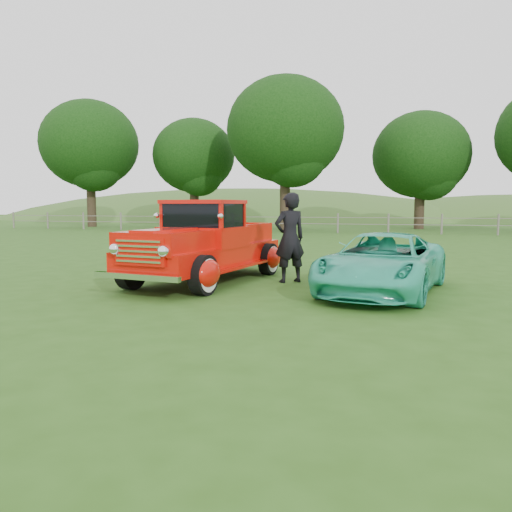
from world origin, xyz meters
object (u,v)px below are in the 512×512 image
(tree_far_west, at_px, (90,144))
(man, at_px, (290,238))
(red_pickup, at_px, (205,245))
(tree_near_east, at_px, (421,155))
(tree_near_west, at_px, (285,130))
(tree_mid_west, at_px, (194,156))
(teal_sedan, at_px, (383,263))

(tree_far_west, relative_size, man, 5.12)
(red_pickup, distance_m, man, 1.85)
(tree_near_east, bearing_deg, tree_near_west, -156.04)
(tree_far_west, height_order, tree_mid_west, tree_far_west)
(red_pickup, xyz_separation_m, man, (1.80, 0.39, 0.17))
(red_pickup, height_order, man, man)
(tree_far_west, xyz_separation_m, tree_near_west, (16.00, -1.00, 0.31))
(tree_far_west, height_order, tree_near_west, tree_near_west)
(teal_sedan, bearing_deg, red_pickup, -175.45)
(tree_mid_west, distance_m, man, 29.83)
(tree_near_west, bearing_deg, man, -77.17)
(tree_mid_west, distance_m, tree_near_west, 8.63)
(man, bearing_deg, tree_near_west, -115.87)
(tree_near_west, relative_size, man, 5.37)
(tree_mid_west, relative_size, tree_near_east, 1.02)
(man, bearing_deg, tree_near_east, -136.40)
(tree_far_west, height_order, teal_sedan, tree_far_west)
(tree_far_west, distance_m, man, 32.78)
(tree_far_west, bearing_deg, man, -48.75)
(tree_near_east, relative_size, teal_sedan, 2.03)
(tree_near_west, relative_size, red_pickup, 2.01)
(tree_far_west, bearing_deg, red_pickup, -51.68)
(tree_near_west, height_order, red_pickup, tree_near_west)
(red_pickup, bearing_deg, tree_near_east, 87.15)
(tree_mid_west, height_order, tree_near_east, tree_mid_west)
(teal_sedan, bearing_deg, tree_near_east, 97.31)
(red_pickup, relative_size, man, 2.67)
(tree_near_west, bearing_deg, tree_mid_west, 159.44)
(tree_far_west, distance_m, teal_sedan, 34.75)
(tree_near_west, height_order, man, tree_near_west)
(tree_far_west, bearing_deg, teal_sedan, -47.15)
(tree_mid_west, xyz_separation_m, tree_near_west, (8.00, -3.00, 1.25))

